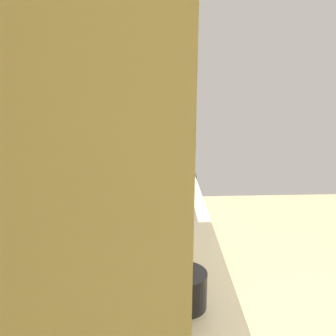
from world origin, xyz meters
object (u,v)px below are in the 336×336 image
object	(u,v)px
oven_range	(155,214)
bowl	(179,248)
microwave	(151,186)
kettle	(186,289)

from	to	relation	value
oven_range	bowl	distance (m)	1.49
oven_range	bowl	xyz separation A→B (m)	(-1.41, -0.10, 0.46)
bowl	microwave	bearing A→B (deg)	13.36
oven_range	microwave	bearing A→B (deg)	178.06
kettle	oven_range	bearing A→B (deg)	3.26
oven_range	bowl	size ratio (longest dim) A/B	7.83
oven_range	kettle	bearing A→B (deg)	-176.74
oven_range	microwave	size ratio (longest dim) A/B	2.21
oven_range	kettle	xyz separation A→B (m)	(-1.78, -0.10, 0.51)
kettle	bowl	bearing A→B (deg)	-0.00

